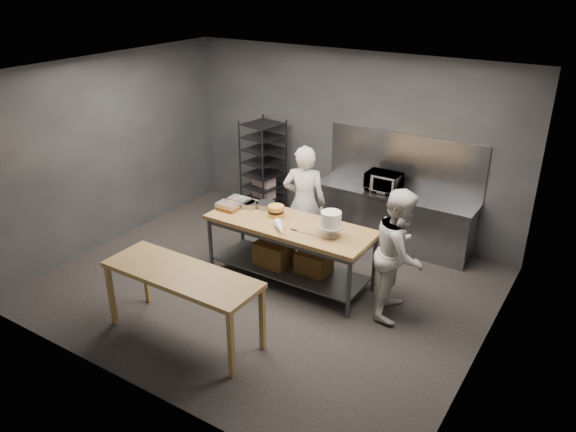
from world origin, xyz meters
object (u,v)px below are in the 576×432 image
at_px(frosted_cake_stand, 331,221).
at_px(microwave, 383,182).
at_px(layer_cake, 276,211).
at_px(work_table, 290,245).
at_px(chef_behind, 304,203).
at_px(near_counter, 182,279).
at_px(chef_right, 400,253).
at_px(speed_rack, 263,169).

bearing_deg(frosted_cake_stand, microwave, 92.91).
distance_m(microwave, layer_cake, 1.99).
xyz_separation_m(frosted_cake_stand, layer_cake, (-0.97, 0.16, -0.15)).
bearing_deg(microwave, work_table, -107.18).
relative_size(microwave, layer_cake, 2.36).
bearing_deg(work_table, microwave, 72.82).
xyz_separation_m(work_table, chef_behind, (-0.22, 0.76, 0.33)).
xyz_separation_m(near_counter, chef_right, (1.98, 1.89, 0.05)).
height_order(near_counter, chef_right, chef_right).
xyz_separation_m(chef_right, layer_cake, (-1.89, 0.01, 0.13)).
bearing_deg(near_counter, chef_behind, 86.55).
bearing_deg(layer_cake, work_table, -16.46).
bearing_deg(layer_cake, chef_behind, 83.90).
height_order(near_counter, speed_rack, speed_rack).
bearing_deg(work_table, chef_behind, 106.49).
height_order(speed_rack, chef_behind, chef_behind).
relative_size(near_counter, layer_cake, 8.71).
bearing_deg(layer_cake, microwave, 63.90).
height_order(near_counter, frosted_cake_stand, frosted_cake_stand).
xyz_separation_m(chef_right, microwave, (-1.02, 1.79, 0.18)).
height_order(speed_rack, microwave, speed_rack).
bearing_deg(microwave, chef_right, -60.33).
distance_m(work_table, chef_right, 1.63).
bearing_deg(near_counter, layer_cake, 87.48).
height_order(speed_rack, frosted_cake_stand, speed_rack).
height_order(frosted_cake_stand, layer_cake, frosted_cake_stand).
xyz_separation_m(near_counter, layer_cake, (0.08, 1.90, 0.19)).
height_order(speed_rack, layer_cake, speed_rack).
xyz_separation_m(work_table, frosted_cake_stand, (0.68, -0.07, 0.58)).
bearing_deg(chef_right, layer_cake, 79.91).
xyz_separation_m(work_table, near_counter, (-0.38, -1.82, 0.24)).
relative_size(speed_rack, chef_right, 1.01).
relative_size(frosted_cake_stand, layer_cake, 1.55).
bearing_deg(speed_rack, frosted_cake_stand, -38.08).
relative_size(chef_right, frosted_cake_stand, 4.86).
bearing_deg(speed_rack, near_counter, -69.92).
bearing_deg(chef_behind, chef_right, 138.52).
distance_m(speed_rack, microwave, 2.29).
bearing_deg(chef_behind, speed_rack, -56.07).
distance_m(work_table, speed_rack, 2.48).
distance_m(chef_behind, chef_right, 1.95).
relative_size(near_counter, frosted_cake_stand, 5.61).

